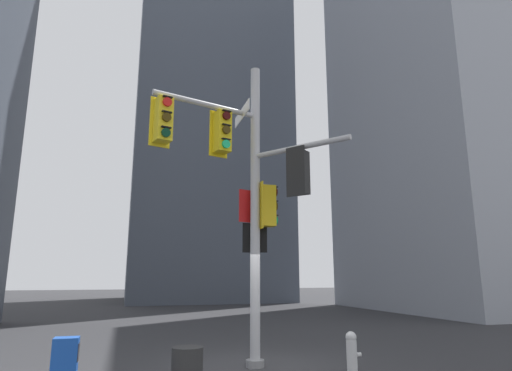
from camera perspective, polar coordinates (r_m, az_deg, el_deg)
ground at (r=10.37m, az=-0.12°, el=-23.15°), size 120.00×120.00×0.00m
building_tower_right at (r=32.83m, az=25.93°, el=11.26°), size 13.52×13.52×28.61m
building_mid_block at (r=42.79m, az=-6.44°, el=15.70°), size 12.73×12.73×43.69m
signal_pole_assembly at (r=10.05m, az=-1.28°, el=0.78°), size 4.17×2.79×7.24m
fire_hydrant at (r=9.88m, az=12.69°, el=-20.82°), size 0.33×0.23×0.85m
newspaper_box at (r=9.15m, az=-24.23°, el=-20.81°), size 0.45×0.36×0.89m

